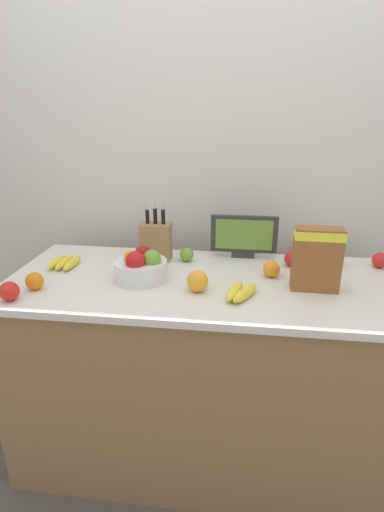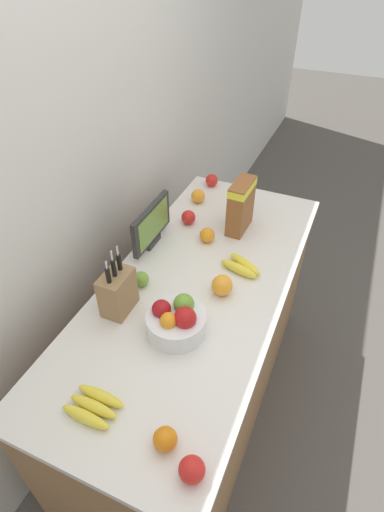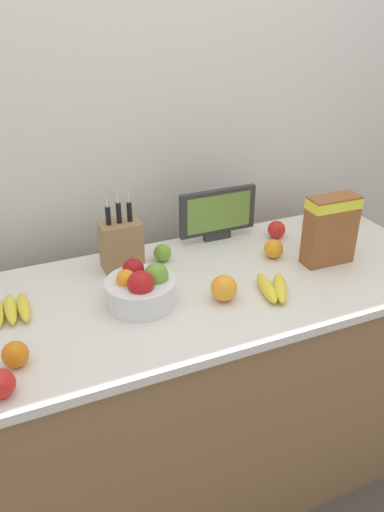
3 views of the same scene
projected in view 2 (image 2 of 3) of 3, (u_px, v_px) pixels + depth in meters
ground_plane at (196, 399)px, 2.29m from camera, size 14.00×14.00×0.00m
wall_back at (69, 178)px, 1.64m from camera, size 9.00×0.06×2.60m
counter at (197, 349)px, 1.99m from camera, size 1.70×0.73×0.93m
knife_block at (118, 292)px, 1.52m from camera, size 0.14×0.09×0.29m
small_monitor at (152, 225)px, 1.83m from camera, size 0.32×0.03×0.21m
cereal_box at (241, 204)px, 1.91m from camera, size 0.19×0.09×0.26m
fruit_bowl at (176, 320)px, 1.46m from camera, size 0.22×0.22×0.14m
banana_bunch_left at (242, 266)px, 1.74m from camera, size 0.14×0.20×0.04m
banana_bunch_right at (93, 406)px, 1.24m from camera, size 0.12×0.18×0.04m
apple_front at (212, 180)px, 2.30m from camera, size 0.07×0.07×0.07m
apple_rear at (141, 279)px, 1.66m from camera, size 0.07×0.07×0.07m
apple_rightmost at (192, 470)px, 1.08m from camera, size 0.07×0.07×0.07m
apple_middle at (188, 217)px, 2.01m from camera, size 0.07×0.07×0.07m
orange_by_cereal at (165, 439)px, 1.15m from camera, size 0.07×0.07×0.07m
orange_front_left at (207, 235)px, 1.89m from camera, size 0.07×0.07×0.07m
orange_front_right at (198, 196)px, 2.16m from camera, size 0.08×0.08×0.08m
orange_near_bowl at (222, 285)px, 1.62m from camera, size 0.09×0.09×0.09m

